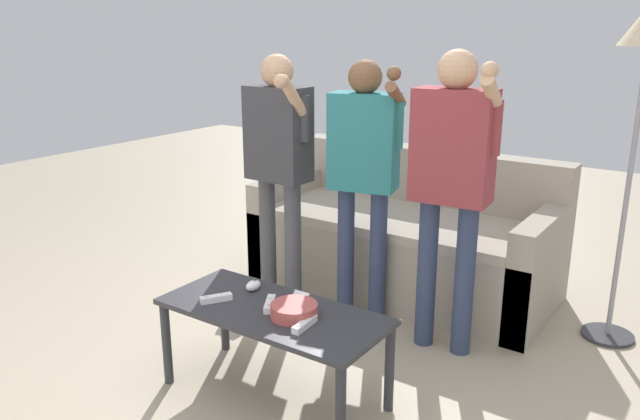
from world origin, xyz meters
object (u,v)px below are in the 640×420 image
player_center (364,161)px  game_remote_wand_near (270,304)px  coffee_table (273,321)px  player_left (278,153)px  game_remote_nunchuk (253,285)px  player_right (452,169)px  game_remote_wand_far (216,298)px  snack_bowl (294,310)px  couch (405,240)px  game_remote_wand_spare (305,324)px

player_center → game_remote_wand_near: 1.07m
coffee_table → player_center: bearing=96.3°
player_left → game_remote_wand_near: player_left is taller
game_remote_nunchuk → player_right: bearing=48.8°
game_remote_nunchuk → game_remote_wand_far: bearing=-106.3°
coffee_table → game_remote_wand_near: size_ratio=6.90×
game_remote_nunchuk → game_remote_wand_far: size_ratio=0.61×
game_remote_wand_far → game_remote_nunchuk: bearing=73.7°
coffee_table → snack_bowl: (0.13, -0.01, 0.09)m
player_left → couch: bearing=53.9°
couch → game_remote_wand_far: couch is taller
snack_bowl → game_remote_wand_far: (-0.39, -0.08, -0.01)m
couch → game_remote_wand_spare: couch is taller
couch → player_center: size_ratio=1.28×
snack_bowl → game_remote_wand_spare: size_ratio=1.29×
player_center → player_left: bearing=-165.7°
snack_bowl → game_remote_nunchuk: size_ratio=2.38×
snack_bowl → player_right: (0.33, 0.88, 0.51)m
game_remote_wand_near → player_left: bearing=125.3°
player_center → game_remote_wand_far: bearing=-98.7°
player_right → snack_bowl: bearing=-110.5°
snack_bowl → player_center: player_center is taller
coffee_table → snack_bowl: snack_bowl is taller
game_remote_wand_near → game_remote_wand_spare: same height
coffee_table → game_remote_nunchuk: game_remote_nunchuk is taller
game_remote_nunchuk → game_remote_wand_spare: bearing=-22.3°
game_remote_nunchuk → player_left: bearing=119.0°
snack_bowl → game_remote_nunchuk: snack_bowl is taller
player_left → game_remote_wand_spare: 1.32m
snack_bowl → player_left: player_left is taller
coffee_table → game_remote_nunchuk: (-0.21, 0.11, 0.08)m
player_right → game_remote_wand_far: bearing=-127.0°
couch → player_center: 0.84m
player_left → player_center: player_left is taller
snack_bowl → player_right: bearing=69.5°
snack_bowl → player_right: player_right is taller
game_remote_nunchuk → coffee_table: bearing=-28.3°
couch → player_right: (0.56, -0.65, 0.67)m
player_left → game_remote_wand_far: player_left is taller
player_right → game_remote_wand_spare: player_right is taller
player_left → game_remote_wand_far: size_ratio=10.57×
game_remote_nunchuk → player_center: bearing=83.1°
player_left → game_remote_wand_near: bearing=-54.7°
player_left → game_remote_wand_far: 1.10m
game_remote_wand_spare → game_remote_nunchuk: bearing=157.7°
snack_bowl → player_left: 1.22m
snack_bowl → player_left: bearing=131.2°
coffee_table → snack_bowl: size_ratio=5.06×
player_right → game_remote_wand_near: player_right is taller
game_remote_nunchuk → player_right: 1.14m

